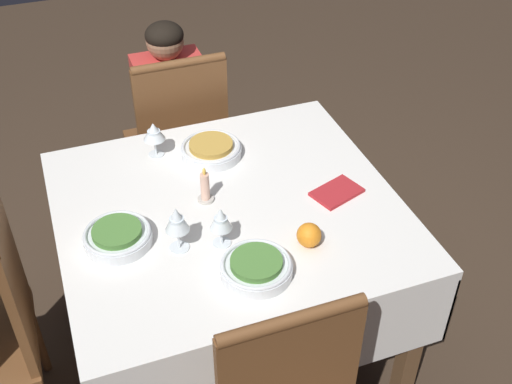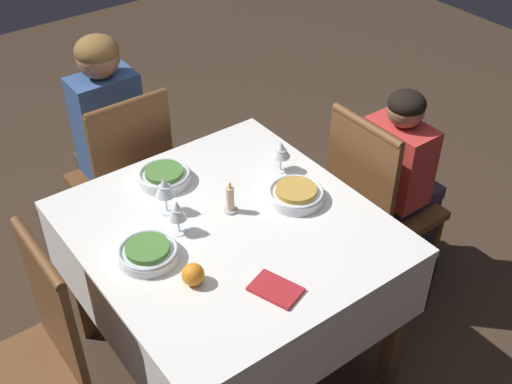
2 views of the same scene
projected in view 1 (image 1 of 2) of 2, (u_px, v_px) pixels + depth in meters
ground_plane at (233, 348)px, 2.62m from camera, size 8.00×8.00×0.00m
dining_table at (229, 229)px, 2.21m from camera, size 1.13×1.06×0.75m
chair_south at (179, 140)px, 2.88m from camera, size 0.42×0.43×0.97m
person_child_red at (169, 112)px, 2.98m from camera, size 0.30×0.33×1.03m
bowl_east at (118, 236)px, 1.99m from camera, size 0.21×0.21×0.06m
wine_glass_east at (177, 220)px, 1.92m from camera, size 0.07×0.07×0.16m
bowl_south at (211, 149)px, 2.36m from camera, size 0.22×0.22×0.06m
wine_glass_south at (154, 132)px, 2.32m from camera, size 0.08×0.08×0.14m
bowl_north at (256, 267)px, 1.89m from camera, size 0.22×0.22×0.06m
wine_glass_north at (221, 220)px, 1.94m from camera, size 0.07×0.07×0.14m
candle_centerpiece at (205, 189)px, 2.14m from camera, size 0.06×0.06×0.14m
orange_fruit at (309, 235)px, 1.98m from camera, size 0.08×0.08×0.08m
napkin_red_folded at (337, 192)px, 2.20m from camera, size 0.19×0.16×0.01m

